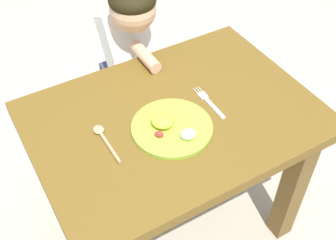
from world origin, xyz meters
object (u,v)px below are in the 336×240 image
(plate, at_px, (171,127))
(person, at_px, (129,67))
(fork, at_px, (209,103))
(spoon, at_px, (104,138))

(plate, distance_m, person, 0.58)
(plate, relative_size, fork, 1.49)
(spoon, xyz_separation_m, person, (0.32, 0.47, -0.15))
(fork, bearing_deg, plate, 103.57)
(plate, xyz_separation_m, person, (0.10, 0.55, -0.15))
(plate, relative_size, person, 0.28)
(plate, bearing_deg, fork, 12.69)
(fork, relative_size, person, 0.19)
(spoon, bearing_deg, person, -34.51)
(spoon, relative_size, person, 0.19)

